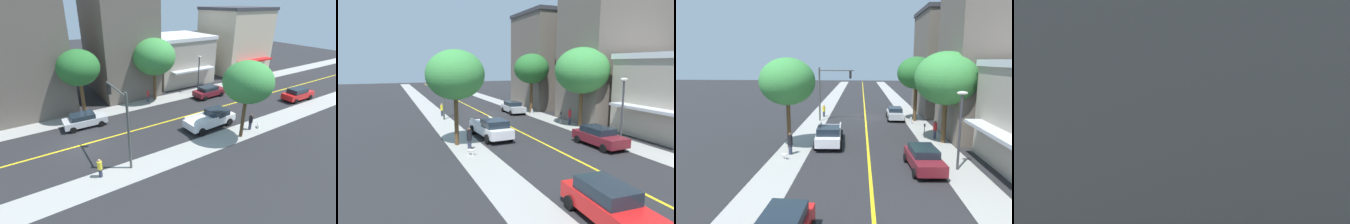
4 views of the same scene
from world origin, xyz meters
The scene contains 19 objects.
ground_plane centered at (0.00, 0.00, 0.00)m, with size 140.00×140.00×0.00m, color #262628.
sidewalk_left centered at (-6.04, 0.00, 0.00)m, with size 2.68×126.00×0.01m, color #9E9E99.
sidewalk_right centered at (6.04, 0.00, 0.00)m, with size 2.68×126.00×0.01m, color #9E9E99.
road_centerline_stripe centered at (0.00, 0.00, 0.00)m, with size 0.20×126.00×0.00m, color yellow.
street_tree_left_near centered at (6.62, 13.83, 5.55)m, with size 4.55×4.55×7.50m.
street_tree_right_corner centered at (-5.94, 2.00, 5.75)m, with size 4.50×4.50×7.70m.
street_tree_left_far centered at (-6.74, 11.61, 5.72)m, with size 5.44×5.44×8.04m.
fire_hydrant centered at (-5.22, 3.74, 0.40)m, with size 0.44×0.24×0.81m.
parking_meter centered at (-5.41, 10.08, 0.89)m, with size 0.12×0.18×1.35m.
traffic_light_mast centered at (4.35, 2.53, 4.28)m, with size 4.21×0.32×6.41m.
street_lamp centered at (-5.90, 18.27, 3.37)m, with size 0.70×0.36×5.30m.
red_sedan_right_curb centered at (3.58, 27.74, 0.84)m, with size 2.10×4.69×1.62m.
silver_sedan_left_curb centered at (-3.64, 1.37, 0.79)m, with size 2.13×4.43×1.49m.
maroon_sedan_left_curb centered at (-3.61, 18.38, 0.80)m, with size 2.22×4.60×1.51m.
white_pickup_truck centered at (3.36, 12.73, 0.89)m, with size 2.49×5.79×1.74m.
pedestrian_red_shirt centered at (-6.32, 10.33, 0.92)m, with size 0.34×0.34×1.73m.
pedestrian_yellow_shirt centered at (5.39, 0.11, 0.82)m, with size 0.37×0.37×1.58m.
pedestrian_black_shirt centered at (6.09, 15.70, 0.91)m, with size 0.39×0.39×1.73m.
small_dog centered at (6.27, 16.81, 0.32)m, with size 0.56×0.55×0.48m.
Camera 4 is at (-21.76, 8.09, 5.27)m, focal length 26.54 mm.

